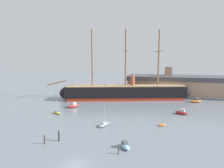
% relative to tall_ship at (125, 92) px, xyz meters
% --- Properties ---
extents(ground_plane, '(400.00, 400.00, 0.00)m').
position_rel_tall_ship_xyz_m(ground_plane, '(-0.29, -53.69, -3.24)').
color(ground_plane, slate).
extents(tall_ship, '(60.62, 21.13, 29.73)m').
position_rel_tall_ship_xyz_m(tall_ship, '(0.00, 0.00, 0.00)').
color(tall_ship, maroon).
rests_on(tall_ship, ground).
extents(motorboat_foreground_right, '(2.99, 3.64, 1.43)m').
position_rel_tall_ship_xyz_m(motorboat_foreground_right, '(6.97, -45.54, -2.74)').
color(motorboat_foreground_right, '#7FB2D6').
rests_on(motorboat_foreground_right, ground).
extents(sailboat_near_centre, '(2.85, 4.62, 5.78)m').
position_rel_tall_ship_xyz_m(sailboat_near_centre, '(-0.36, -34.17, -2.75)').
color(sailboat_near_centre, gray).
rests_on(sailboat_near_centre, ground).
extents(sailboat_mid_left, '(3.61, 2.22, 4.51)m').
position_rel_tall_ship_xyz_m(sailboat_mid_left, '(-18.27, -26.67, -2.86)').
color(sailboat_mid_left, gold).
rests_on(sailboat_mid_left, ground).
extents(dinghy_mid_right, '(2.49, 1.89, 0.54)m').
position_rel_tall_ship_xyz_m(dinghy_mid_right, '(14.74, -30.71, -2.97)').
color(dinghy_mid_right, orange).
rests_on(dinghy_mid_right, ground).
extents(motorboat_alongside_bow, '(4.47, 4.54, 1.89)m').
position_rel_tall_ship_xyz_m(motorboat_alongside_bow, '(-16.30, -17.93, -2.57)').
color(motorboat_alongside_bow, '#B22D28').
rests_on(motorboat_alongside_bow, ground).
extents(motorboat_alongside_stern, '(4.44, 3.09, 1.72)m').
position_rel_tall_ship_xyz_m(motorboat_alongside_stern, '(21.16, -18.18, -2.63)').
color(motorboat_alongside_stern, '#B22D28').
rests_on(motorboat_alongside_stern, ground).
extents(dinghy_far_left, '(2.50, 1.89, 0.54)m').
position_rel_tall_ship_xyz_m(dinghy_far_left, '(-26.14, 2.22, -2.96)').
color(dinghy_far_left, silver).
rests_on(dinghy_far_left, ground).
extents(motorboat_far_right, '(4.84, 2.92, 1.90)m').
position_rel_tall_ship_xyz_m(motorboat_far_right, '(28.88, 0.46, -2.57)').
color(motorboat_far_right, orange).
rests_on(motorboat_far_right, ground).
extents(dinghy_distant_centre, '(2.12, 1.58, 0.46)m').
position_rel_tall_ship_xyz_m(dinghy_distant_centre, '(3.15, 9.53, -3.01)').
color(dinghy_distant_centre, gray).
rests_on(dinghy_distant_centre, ground).
extents(mooring_piling_nearest, '(0.35, 0.35, 2.27)m').
position_rel_tall_ship_xyz_m(mooring_piling_nearest, '(-7.68, -45.34, -2.10)').
color(mooring_piling_nearest, '#382B1E').
rests_on(mooring_piling_nearest, ground).
extents(mooring_piling_left_pair, '(0.25, 0.25, 1.27)m').
position_rel_tall_ship_xyz_m(mooring_piling_left_pair, '(6.17, -48.29, -2.60)').
color(mooring_piling_left_pair, '#4C3D2D').
rests_on(mooring_piling_left_pair, ground).
extents(mooring_piling_right_pair, '(0.24, 0.24, 1.92)m').
position_rel_tall_ship_xyz_m(mooring_piling_right_pair, '(-9.91, -47.44, -2.28)').
color(mooring_piling_right_pair, '#382B1E').
rests_on(mooring_piling_right_pair, ground).
extents(dockside_warehouse_right, '(51.26, 17.71, 13.64)m').
position_rel_tall_ship_xyz_m(dockside_warehouse_right, '(23.02, 15.19, 1.38)').
color(dockside_warehouse_right, '#565659').
rests_on(dockside_warehouse_right, ground).
extents(seagull_in_flight, '(0.41, 1.35, 0.14)m').
position_rel_tall_ship_xyz_m(seagull_in_flight, '(4.67, -33.56, 15.32)').
color(seagull_in_flight, silver).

